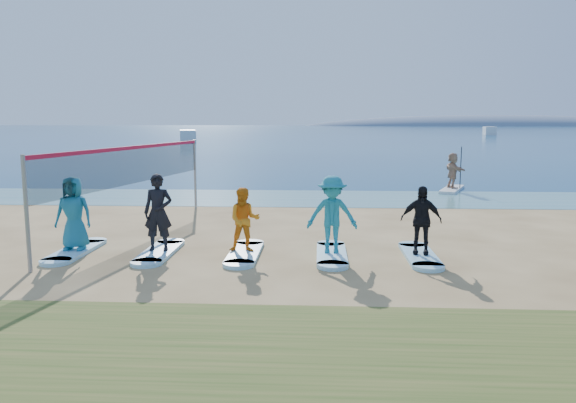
# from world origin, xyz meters

# --- Properties ---
(ground) EXTENTS (600.00, 600.00, 0.00)m
(ground) POSITION_xyz_m (0.00, 0.00, 0.00)
(ground) COLOR tan
(ground) RESTS_ON ground
(shallow_water) EXTENTS (600.00, 600.00, 0.00)m
(shallow_water) POSITION_xyz_m (0.00, 10.50, 0.01)
(shallow_water) COLOR teal
(shallow_water) RESTS_ON ground
(ocean) EXTENTS (600.00, 600.00, 0.00)m
(ocean) POSITION_xyz_m (0.00, 160.00, 0.01)
(ocean) COLOR navy
(ocean) RESTS_ON ground
(island_ridge) EXTENTS (220.00, 56.00, 18.00)m
(island_ridge) POSITION_xyz_m (95.00, 300.00, 0.00)
(island_ridge) COLOR slate
(island_ridge) RESTS_ON ground
(volleyball_net) EXTENTS (1.69, 8.95, 2.50)m
(volleyball_net) POSITION_xyz_m (-5.22, 3.27, 1.90)
(volleyball_net) COLOR gray
(volleyball_net) RESTS_ON ground
(paddleboard) EXTENTS (1.76, 3.05, 0.12)m
(paddleboard) POSITION_xyz_m (6.16, 13.39, 0.06)
(paddleboard) COLOR silver
(paddleboard) RESTS_ON ground
(paddleboarder) EXTENTS (0.84, 1.56, 1.61)m
(paddleboarder) POSITION_xyz_m (6.16, 13.39, 0.92)
(paddleboarder) COLOR tan
(paddleboarder) RESTS_ON paddleboard
(boat_offshore_a) EXTENTS (4.09, 8.49, 1.73)m
(boat_offshore_a) POSITION_xyz_m (-18.98, 68.56, 0.00)
(boat_offshore_a) COLOR silver
(boat_offshore_a) RESTS_ON ground
(boat_offshore_b) EXTENTS (3.07, 6.09, 1.72)m
(boat_offshore_b) POSITION_xyz_m (36.48, 110.67, 0.00)
(boat_offshore_b) COLOR silver
(boat_offshore_b) RESTS_ON ground
(surfboard_0) EXTENTS (0.70, 2.20, 0.09)m
(surfboard_0) POSITION_xyz_m (-5.82, 0.62, 0.04)
(surfboard_0) COLOR #99D6ED
(surfboard_0) RESTS_ON ground
(student_0) EXTENTS (0.89, 0.60, 1.78)m
(student_0) POSITION_xyz_m (-5.82, 0.62, 0.98)
(student_0) COLOR #1C6E89
(student_0) RESTS_ON surfboard_0
(surfboard_1) EXTENTS (0.70, 2.20, 0.09)m
(surfboard_1) POSITION_xyz_m (-3.75, 0.62, 0.04)
(surfboard_1) COLOR #99D6ED
(surfboard_1) RESTS_ON ground
(student_1) EXTENTS (0.69, 0.47, 1.85)m
(student_1) POSITION_xyz_m (-3.75, 0.62, 1.01)
(student_1) COLOR black
(student_1) RESTS_ON surfboard_1
(surfboard_2) EXTENTS (0.70, 2.20, 0.09)m
(surfboard_2) POSITION_xyz_m (-1.68, 0.62, 0.04)
(surfboard_2) COLOR #99D6ED
(surfboard_2) RESTS_ON ground
(student_2) EXTENTS (0.80, 0.65, 1.53)m
(student_2) POSITION_xyz_m (-1.68, 0.62, 0.86)
(student_2) COLOR orange
(student_2) RESTS_ON surfboard_2
(surfboard_3) EXTENTS (0.70, 2.20, 0.09)m
(surfboard_3) POSITION_xyz_m (0.39, 0.62, 0.04)
(surfboard_3) COLOR #99D6ED
(surfboard_3) RESTS_ON ground
(student_3) EXTENTS (1.18, 0.68, 1.83)m
(student_3) POSITION_xyz_m (0.39, 0.62, 1.00)
(student_3) COLOR teal
(student_3) RESTS_ON surfboard_3
(surfboard_4) EXTENTS (0.70, 2.20, 0.09)m
(surfboard_4) POSITION_xyz_m (2.46, 0.62, 0.04)
(surfboard_4) COLOR #99D6ED
(surfboard_4) RESTS_ON ground
(student_4) EXTENTS (0.99, 0.54, 1.60)m
(student_4) POSITION_xyz_m (2.46, 0.62, 0.89)
(student_4) COLOR black
(student_4) RESTS_ON surfboard_4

